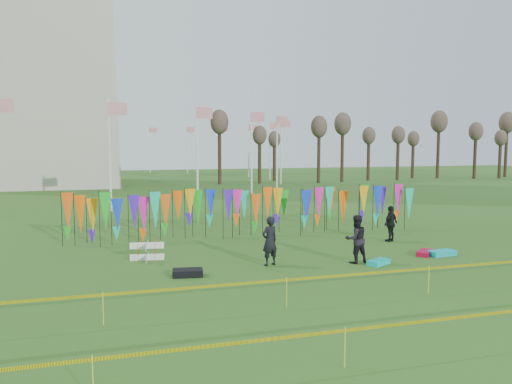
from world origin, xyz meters
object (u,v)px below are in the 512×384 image
object	(u,v)px
box_kite	(147,251)
kite_bag_red	(425,253)
person_mid	(356,239)
kite_bag_turquoise	(379,262)
person_right	(391,224)
kite_bag_black	(188,273)
kite_bag_teal	(442,253)
person_left	(270,241)

from	to	relation	value
box_kite	kite_bag_red	world-z (taller)	box_kite
box_kite	person_mid	bearing A→B (deg)	-18.85
kite_bag_turquoise	kite_bag_red	size ratio (longest dim) A/B	0.93
box_kite	kite_bag_turquoise	distance (m)	9.41
kite_bag_red	person_mid	bearing A→B (deg)	-172.71
kite_bag_red	box_kite	bearing A→B (deg)	168.81
person_mid	kite_bag_red	bearing A→B (deg)	-175.94
person_right	kite_bag_black	world-z (taller)	person_right
box_kite	kite_bag_teal	xyz separation A→B (m)	(12.26, -2.63, -0.28)
box_kite	person_left	distance (m)	5.12
kite_bag_red	kite_bag_teal	size ratio (longest dim) A/B	0.90
kite_bag_black	box_kite	bearing A→B (deg)	113.25
person_right	kite_bag_teal	xyz separation A→B (m)	(0.41, -3.44, -0.78)
person_left	kite_bag_turquoise	bearing A→B (deg)	145.66
kite_bag_teal	kite_bag_red	bearing A→B (deg)	152.54
person_right	kite_bag_turquoise	world-z (taller)	person_right
kite_bag_red	kite_bag_turquoise	bearing A→B (deg)	-160.66
kite_bag_turquoise	kite_bag_red	distance (m)	2.99
person_left	kite_bag_turquoise	xyz separation A→B (m)	(4.21, -1.11, -0.88)
person_left	kite_bag_teal	xyz separation A→B (m)	(7.66, -0.45, -0.87)
person_left	person_right	xyz separation A→B (m)	(7.24, 2.99, -0.09)
kite_bag_black	kite_bag_teal	world-z (taller)	kite_bag_black
person_mid	kite_bag_black	size ratio (longest dim) A/B	1.80
kite_bag_black	kite_bag_teal	xyz separation A→B (m)	(11.02, 0.25, -0.01)
box_kite	kite_bag_red	bearing A→B (deg)	-11.19
box_kite	person_mid	distance (m)	8.55
person_left	kite_bag_black	size ratio (longest dim) A/B	1.80
kite_bag_teal	person_left	bearing A→B (deg)	176.63
person_mid	kite_bag_red	world-z (taller)	person_mid
box_kite	kite_bag_black	xyz separation A→B (m)	(1.24, -2.88, -0.26)
person_left	kite_bag_black	xyz separation A→B (m)	(-3.36, -0.70, -0.85)
person_mid	kite_bag_red	size ratio (longest dim) A/B	1.82
box_kite	kite_bag_teal	size ratio (longest dim) A/B	0.66
box_kite	kite_bag_teal	world-z (taller)	box_kite
box_kite	person_right	size ratio (longest dim) A/B	0.44
box_kite	kite_bag_red	xyz separation A→B (m)	(11.63, -2.30, -0.29)
kite_bag_red	kite_bag_teal	bearing A→B (deg)	-27.46
kite_bag_black	kite_bag_teal	distance (m)	11.02
person_left	person_right	world-z (taller)	person_left
box_kite	kite_bag_red	size ratio (longest dim) A/B	0.73
kite_bag_teal	box_kite	bearing A→B (deg)	167.90
person_left	person_right	bearing A→B (deg)	-177.15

